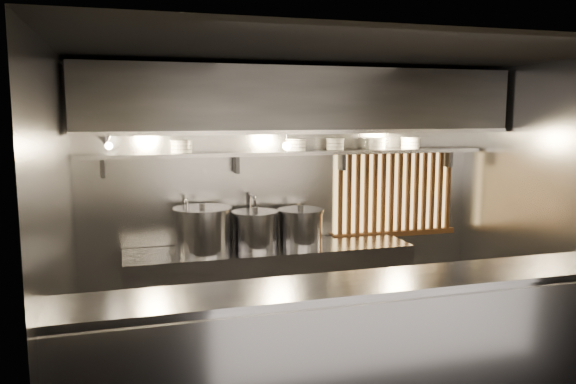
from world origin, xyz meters
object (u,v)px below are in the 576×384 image
pendant_bulb (287,146)px  stock_pot_mid (203,230)px  heat_lamp (105,139)px  stock_pot_right (255,230)px  stock_pot_left (301,227)px

pendant_bulb → stock_pot_mid: pendant_bulb is taller
heat_lamp → stock_pot_right: bearing=11.8°
pendant_bulb → stock_pot_left: 0.88m
heat_lamp → stock_pot_right: 1.76m
stock_pot_left → stock_pot_right: 0.50m
pendant_bulb → stock_pot_left: pendant_bulb is taller
pendant_bulb → stock_pot_mid: 1.23m
heat_lamp → pendant_bulb: size_ratio=1.87×
heat_lamp → stock_pot_right: (1.44, 0.30, -0.97)m
heat_lamp → stock_pot_mid: bearing=17.4°
heat_lamp → pendant_bulb: heat_lamp is taller
heat_lamp → stock_pot_left: size_ratio=0.69×
heat_lamp → stock_pot_left: heat_lamp is taller
pendant_bulb → stock_pot_mid: bearing=-175.6°
heat_lamp → stock_pot_left: 2.20m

